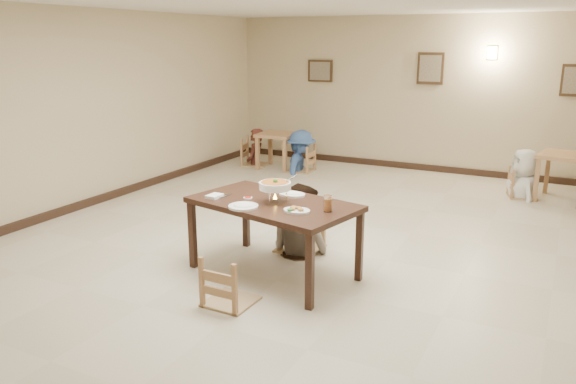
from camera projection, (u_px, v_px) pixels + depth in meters
The scene contains 28 objects.
floor at pixel (318, 248), 7.01m from camera, with size 10.00×10.00×0.00m, color beige.
wall_back at pixel (424, 94), 10.92m from camera, with size 10.00×10.00×0.00m, color #C6B490.
wall_left at pixel (75, 111), 8.38m from camera, with size 10.00×10.00×0.00m, color #C6B490.
baseboard_back at pixel (419, 167), 11.27m from camera, with size 8.00×0.06×0.12m, color black.
baseboard_left at pixel (86, 203), 8.74m from camera, with size 0.06×10.00×0.12m, color black.
picture_a at pixel (320, 71), 11.75m from camera, with size 0.55×0.04×0.45m.
picture_b at pixel (430, 68), 10.71m from camera, with size 0.50×0.04×0.60m.
picture_c at pixel (575, 80), 9.66m from camera, with size 0.45×0.04×0.55m.
wall_sconce at pixel (492, 53), 10.16m from camera, with size 0.16×0.05×0.22m, color #FFD88C.
main_table at pixel (273, 209), 6.07m from camera, with size 1.95×1.35×0.83m.
chair_far at pixel (300, 208), 6.84m from camera, with size 0.51×0.51×1.09m.
chair_near at pixel (230, 257), 5.44m from camera, with size 0.46×0.46×0.97m.
main_diner at pixel (301, 184), 6.68m from camera, with size 0.84×0.65×1.73m, color gray.
curry_warmer at pixel (275, 186), 5.97m from camera, with size 0.38×0.34×0.31m.
rice_plate_far at pixel (292, 194), 6.28m from camera, with size 0.31×0.31×0.07m.
rice_plate_near at pixel (243, 206), 5.82m from camera, with size 0.31×0.31×0.07m.
fried_plate at pixel (296, 210), 5.67m from camera, with size 0.28×0.28×0.06m.
chili_dish at pixel (248, 198), 6.15m from camera, with size 0.10×0.10×0.02m.
napkin_cutlery at pixel (215, 196), 6.20m from camera, with size 0.18×0.28×0.03m.
drink_glass at pixel (328, 204), 5.68m from camera, with size 0.08×0.08×0.17m.
bg_table_left at pixel (277, 140), 11.29m from camera, with size 0.76×0.76×0.72m.
bg_table_right at pixel (565, 163), 8.96m from camera, with size 0.90×0.90×0.77m.
bg_chair_ll at pixel (255, 140), 11.58m from camera, with size 0.50×0.50×1.07m.
bg_chair_lr at pixel (301, 146), 11.04m from camera, with size 0.47×0.47×1.00m.
bg_chair_rl at pixel (525, 170), 9.20m from camera, with size 0.43×0.43×0.91m.
bg_diner_a at pixel (255, 129), 11.52m from camera, with size 0.56×0.37×1.53m, color #4E211B.
bg_diner_b at pixel (301, 130), 10.95m from camera, with size 1.06×0.61×1.65m, color #4368A4.
bg_diner_c at pixel (527, 149), 9.11m from camera, with size 0.79×0.52×1.62m, color silver.
Camera 1 is at (2.65, -6.04, 2.51)m, focal length 35.00 mm.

